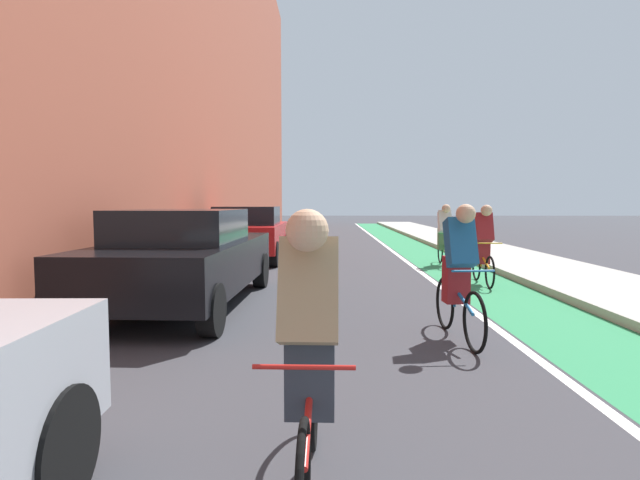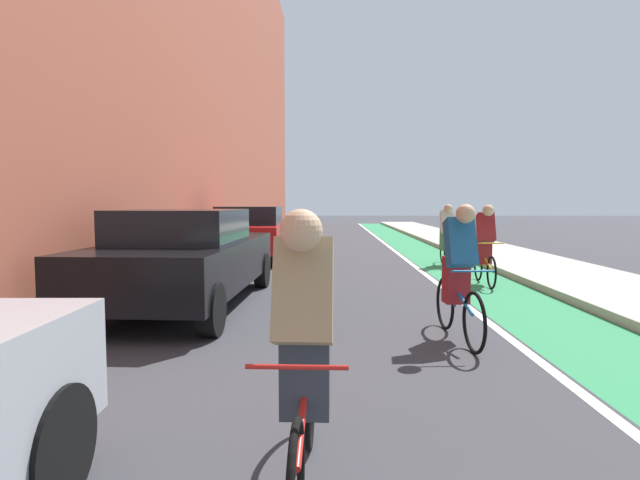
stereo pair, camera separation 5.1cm
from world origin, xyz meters
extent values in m
plane|color=#38383D|center=(0.00, 18.12, 0.00)|extent=(97.32, 97.32, 0.00)
cube|color=#2D8451|center=(2.80, 20.12, 0.00)|extent=(1.60, 44.23, 0.00)
cube|color=white|center=(1.90, 20.12, 0.00)|extent=(0.12, 44.23, 0.00)
cube|color=#A8A59E|center=(4.88, 20.12, 0.07)|extent=(2.56, 44.23, 0.14)
cube|color=#9E4C38|center=(-5.40, 20.12, 7.87)|extent=(3.00, 44.23, 15.74)
cylinder|color=black|center=(-1.77, 5.39, 0.33)|extent=(0.24, 0.66, 0.66)
cube|color=black|center=(-2.55, 10.65, 0.68)|extent=(2.08, 4.77, 0.70)
cube|color=black|center=(-2.55, 10.41, 1.26)|extent=(1.76, 2.03, 0.55)
cylinder|color=black|center=(-3.37, 12.48, 0.33)|extent=(0.24, 0.67, 0.66)
cylinder|color=black|center=(-1.60, 12.42, 0.33)|extent=(0.24, 0.67, 0.66)
cylinder|color=black|center=(-3.49, 8.88, 0.33)|extent=(0.24, 0.67, 0.66)
cylinder|color=black|center=(-1.72, 8.82, 0.33)|extent=(0.24, 0.67, 0.66)
cube|color=red|center=(-2.55, 17.00, 0.68)|extent=(1.91, 4.24, 0.70)
cube|color=black|center=(-2.54, 16.79, 1.26)|extent=(1.67, 1.79, 0.55)
cylinder|color=black|center=(-3.42, 18.56, 0.33)|extent=(0.22, 0.66, 0.66)
cylinder|color=black|center=(-1.70, 18.57, 0.33)|extent=(0.22, 0.66, 0.66)
cylinder|color=black|center=(-3.40, 15.43, 0.33)|extent=(0.22, 0.66, 0.66)
cylinder|color=black|center=(-1.67, 15.44, 0.33)|extent=(0.22, 0.66, 0.66)
torus|color=black|center=(-0.40, 6.07, 0.32)|extent=(0.05, 0.65, 0.65)
cylinder|color=red|center=(-0.41, 5.55, 0.54)|extent=(0.06, 0.96, 0.33)
cylinder|color=red|center=(-0.41, 5.73, 0.62)|extent=(0.04, 0.12, 0.55)
cylinder|color=red|center=(-0.42, 5.10, 0.87)|extent=(0.48, 0.03, 0.02)
cube|color=#333842|center=(-0.41, 5.65, 0.69)|extent=(0.28, 0.25, 0.56)
cube|color=tan|center=(-0.41, 5.52, 1.15)|extent=(0.33, 0.40, 0.60)
sphere|color=tan|center=(-0.41, 5.37, 1.49)|extent=(0.22, 0.22, 0.22)
torus|color=black|center=(1.29, 8.20, 0.34)|extent=(0.09, 0.68, 0.68)
torus|color=black|center=(1.21, 9.25, 0.34)|extent=(0.09, 0.68, 0.68)
cylinder|color=#1966A5|center=(1.25, 8.73, 0.56)|extent=(0.11, 0.96, 0.33)
cylinder|color=#1966A5|center=(1.24, 8.91, 0.64)|extent=(0.04, 0.12, 0.55)
cylinder|color=#1966A5|center=(1.28, 8.28, 0.89)|extent=(0.48, 0.06, 0.02)
cube|color=maroon|center=(1.24, 8.83, 0.71)|extent=(0.30, 0.26, 0.56)
cube|color=#1E598C|center=(1.25, 8.70, 1.17)|extent=(0.35, 0.42, 0.60)
sphere|color=tan|center=(1.26, 8.55, 1.51)|extent=(0.22, 0.22, 0.22)
torus|color=black|center=(2.78, 12.29, 0.32)|extent=(0.07, 0.63, 0.63)
torus|color=black|center=(2.83, 13.34, 0.32)|extent=(0.07, 0.63, 0.63)
cylinder|color=gold|center=(2.80, 12.82, 0.54)|extent=(0.09, 0.96, 0.33)
cylinder|color=gold|center=(2.81, 13.00, 0.62)|extent=(0.04, 0.12, 0.55)
cylinder|color=gold|center=(2.78, 12.37, 0.87)|extent=(0.48, 0.05, 0.02)
cube|color=maroon|center=(2.81, 12.92, 0.69)|extent=(0.29, 0.25, 0.56)
cube|color=maroon|center=(2.80, 12.79, 1.15)|extent=(0.34, 0.41, 0.60)
sphere|color=tan|center=(2.79, 12.64, 1.49)|extent=(0.22, 0.22, 0.22)
cube|color=beige|center=(2.81, 12.92, 1.17)|extent=(0.27, 0.29, 0.39)
torus|color=black|center=(2.72, 15.36, 0.32)|extent=(0.07, 0.64, 0.63)
torus|color=black|center=(2.76, 16.40, 0.32)|extent=(0.07, 0.64, 0.63)
cylinder|color=#338C3F|center=(2.74, 15.88, 0.54)|extent=(0.08, 0.96, 0.33)
cylinder|color=#338C3F|center=(2.75, 16.06, 0.62)|extent=(0.04, 0.12, 0.55)
cylinder|color=#338C3F|center=(2.72, 15.43, 0.87)|extent=(0.48, 0.04, 0.02)
cube|color=#4C7247|center=(2.74, 15.98, 0.69)|extent=(0.29, 0.25, 0.56)
cube|color=beige|center=(2.74, 15.86, 1.15)|extent=(0.34, 0.41, 0.60)
sphere|color=tan|center=(2.73, 15.70, 1.49)|extent=(0.22, 0.22, 0.22)
camera|label=1|loc=(-0.31, 2.84, 1.63)|focal=28.07mm
camera|label=2|loc=(-0.26, 2.84, 1.63)|focal=28.07mm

